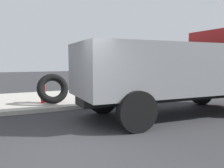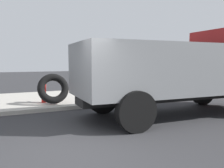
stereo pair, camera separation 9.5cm
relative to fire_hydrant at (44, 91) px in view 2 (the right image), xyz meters
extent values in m
plane|color=#2D2D30|center=(-0.37, -5.29, -0.62)|extent=(80.00, 80.00, 0.00)
cube|color=#ADA89E|center=(-0.37, 1.21, -0.54)|extent=(36.00, 5.00, 0.15)
cylinder|color=red|center=(0.00, 0.01, -0.11)|extent=(0.19, 0.19, 0.70)
sphere|color=red|center=(0.00, 0.01, 0.29)|extent=(0.22, 0.22, 0.22)
cylinder|color=red|center=(0.00, -0.17, -0.03)|extent=(0.09, 0.16, 0.09)
cylinder|color=red|center=(0.00, 0.18, -0.03)|extent=(0.09, 0.16, 0.09)
cylinder|color=red|center=(0.00, -0.17, -0.11)|extent=(0.11, 0.16, 0.11)
torus|color=black|center=(0.28, -0.58, 0.16)|extent=(1.26, 0.76, 1.25)
cube|color=slate|center=(2.81, -3.61, 0.98)|extent=(4.91, 2.71, 1.60)
cube|color=black|center=(3.91, -3.65, 0.05)|extent=(7.03, 1.21, 0.24)
cylinder|color=black|center=(6.26, -2.51, -0.07)|extent=(1.11, 0.35, 1.10)
cylinder|color=black|center=(1.67, -2.30, -0.07)|extent=(1.11, 0.35, 1.10)
cylinder|color=black|center=(1.56, -4.80, -0.07)|extent=(1.11, 0.35, 1.10)
camera|label=1|loc=(-1.70, -10.02, 1.23)|focal=38.27mm
camera|label=2|loc=(-1.61, -10.06, 1.23)|focal=38.27mm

